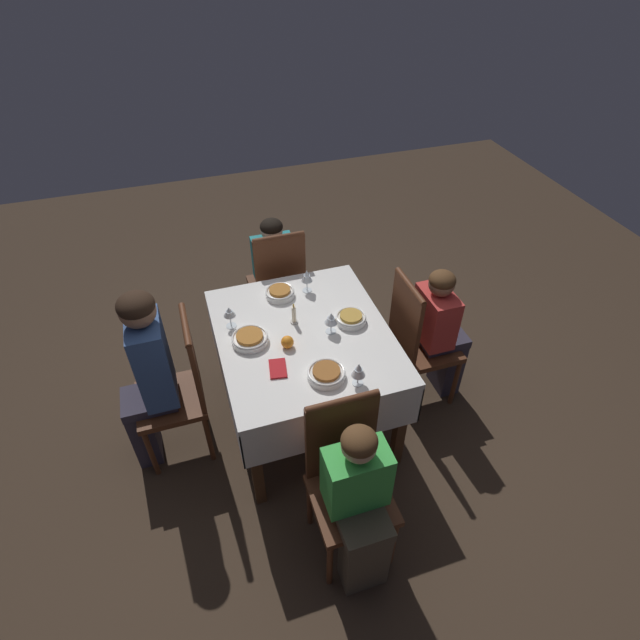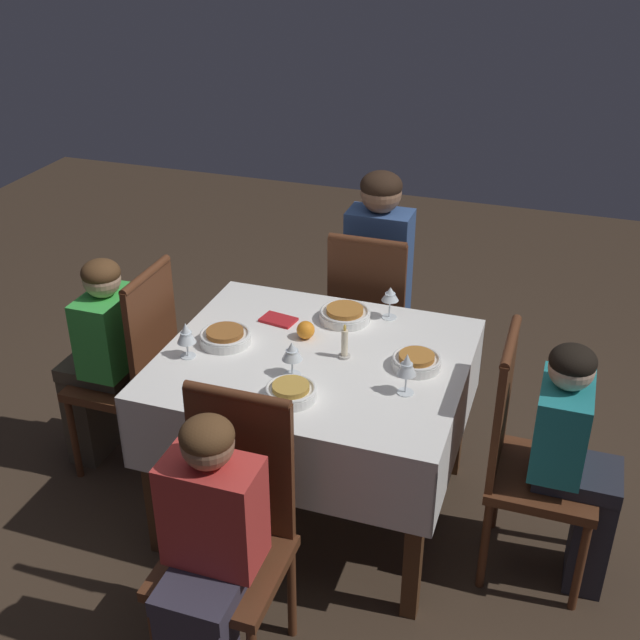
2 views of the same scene
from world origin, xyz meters
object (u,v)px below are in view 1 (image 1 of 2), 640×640
wine_glass_east (307,276)px  candle_centerpiece (294,316)px  chair_west (347,476)px  bowl_south (351,318)px  bowl_north (250,339)px  wine_glass_west (359,370)px  bowl_east (280,293)px  person_child_green (360,503)px  chair_east (278,283)px  wine_glass_north (229,312)px  chair_south (417,338)px  wine_glass_south (331,319)px  dining_table (304,346)px  bowl_west (326,374)px  napkin_red_folded (278,369)px  person_adult_denim (147,373)px  chair_north (180,386)px  orange_fruit (287,342)px  person_child_teal (273,268)px  person_child_red (441,329)px

wine_glass_east → candle_centerpiece: size_ratio=1.13×
chair_west → bowl_south: chair_west is taller
bowl_north → wine_glass_west: (-0.49, -0.48, 0.07)m
bowl_east → person_child_green: bearing=-179.3°
chair_east → person_child_green: size_ratio=0.98×
wine_glass_east → chair_east: bearing=12.0°
chair_east → wine_glass_north: (-0.64, 0.44, 0.33)m
wine_glass_east → candle_centerpiece: 0.33m
chair_west → chair_south: 1.12m
bowl_east → bowl_south: bearing=-137.5°
wine_glass_south → wine_glass_east: 0.43m
dining_table → bowl_north: bowl_north is taller
bowl_north → wine_glass_north: size_ratio=1.50×
bowl_west → wine_glass_south: 0.37m
chair_west → chair_east: (1.67, -0.07, 0.00)m
napkin_red_folded → person_adult_denim: bearing=69.5°
napkin_red_folded → chair_north: bearing=64.2°
bowl_west → bowl_east: same height
bowl_east → wine_glass_west: bearing=-166.5°
chair_east → person_adult_denim: 1.27m
wine_glass_east → candle_centerpiece: wine_glass_east is taller
person_adult_denim → orange_fruit: 0.80m
chair_west → wine_glass_north: bearing=109.7°
dining_table → bowl_south: (0.01, -0.30, 0.13)m
person_child_teal → wine_glass_west: 1.51m
chair_east → wine_glass_south: bearing=97.4°
candle_centerpiece → orange_fruit: size_ratio=1.96×
chair_south → person_child_green: 1.25m
person_adult_denim → wine_glass_west: person_adult_denim is taller
person_child_green → bowl_south: (1.02, -0.33, 0.23)m
person_adult_denim → wine_glass_east: person_adult_denim is taller
bowl_south → candle_centerpiece: (0.10, 0.33, 0.03)m
wine_glass_north → bowl_south: size_ratio=0.77×
bowl_north → wine_glass_east: 0.59m
chair_east → bowl_north: chair_east is taller
wine_glass_west → wine_glass_east: bearing=1.5°
person_child_red → bowl_south: size_ratio=5.61×
person_child_red → dining_table: bearing=88.0°
dining_table → bowl_south: size_ratio=6.32×
chair_west → napkin_red_folded: (0.60, 0.19, 0.23)m
chair_north → chair_south: bearing=87.9°
chair_east → wine_glass_north: bearing=55.5°
dining_table → person_child_red: person_child_red is taller
candle_centerpiece → wine_glass_north: bearing=77.1°
person_child_red → wine_glass_east: person_child_red is taller
person_child_teal → bowl_west: size_ratio=4.88×
chair_north → wine_glass_north: 0.52m
person_child_red → bowl_east: size_ratio=5.56×
candle_centerpiece → person_child_green: bearing=-179.9°
dining_table → wine_glass_west: 0.53m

